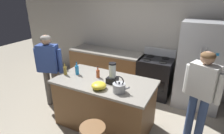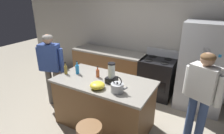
{
  "view_description": "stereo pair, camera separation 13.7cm",
  "coord_description": "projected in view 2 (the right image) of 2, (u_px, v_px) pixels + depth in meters",
  "views": [
    {
      "loc": [
        1.45,
        -2.52,
        2.35
      ],
      "look_at": [
        0.0,
        0.3,
        1.07
      ],
      "focal_mm": 29.67,
      "sensor_mm": 36.0,
      "label": 1
    },
    {
      "loc": [
        1.57,
        -2.45,
        2.35
      ],
      "look_at": [
        0.0,
        0.3,
        1.07
      ],
      "focal_mm": 29.67,
      "sensor_mm": 36.0,
      "label": 2
    }
  ],
  "objects": [
    {
      "name": "back_counter_run",
      "position": [
        109.0,
        67.0,
        5.02
      ],
      "size": [
        2.0,
        0.64,
        0.92
      ],
      "color": "brown",
      "rests_on": "ground_plane"
    },
    {
      "name": "bar_stool",
      "position": [
        89.0,
        134.0,
        2.59
      ],
      "size": [
        0.36,
        0.36,
        0.64
      ],
      "color": "brown",
      "rests_on": "ground_plane"
    },
    {
      "name": "person_by_sink_right",
      "position": [
        201.0,
        91.0,
        2.82
      ],
      "size": [
        0.58,
        0.35,
        1.56
      ],
      "color": "#384C7A",
      "rests_on": "ground_plane"
    },
    {
      "name": "bottle_cooking_sauce",
      "position": [
        98.0,
        73.0,
        3.34
      ],
      "size": [
        0.06,
        0.06,
        0.22
      ],
      "color": "#B24C26",
      "rests_on": "kitchen_island"
    },
    {
      "name": "refrigerator",
      "position": [
        203.0,
        68.0,
        3.77
      ],
      "size": [
        0.9,
        0.73,
        1.84
      ],
      "color": "#B7BABF",
      "rests_on": "ground_plane"
    },
    {
      "name": "bottle_soda",
      "position": [
        77.0,
        69.0,
        3.47
      ],
      "size": [
        0.07,
        0.07,
        0.26
      ],
      "color": "#268CD8",
      "rests_on": "kitchen_island"
    },
    {
      "name": "person_by_island_left",
      "position": [
        51.0,
        64.0,
        3.89
      ],
      "size": [
        0.59,
        0.34,
        1.58
      ],
      "color": "#66605B",
      "rests_on": "ground_plane"
    },
    {
      "name": "tea_kettle",
      "position": [
        117.0,
        87.0,
        2.84
      ],
      "size": [
        0.28,
        0.2,
        0.27
      ],
      "color": "#B7BABF",
      "rests_on": "kitchen_island"
    },
    {
      "name": "back_wall",
      "position": [
        144.0,
        35.0,
        4.64
      ],
      "size": [
        8.0,
        0.1,
        2.7
      ],
      "primitive_type": "cube",
      "color": "#BCB7AD",
      "rests_on": "ground_plane"
    },
    {
      "name": "ground_plane",
      "position": [
        104.0,
        123.0,
        3.58
      ],
      "size": [
        14.0,
        14.0,
        0.0
      ],
      "primitive_type": "plane",
      "color": "#B2A893"
    },
    {
      "name": "stove_range",
      "position": [
        157.0,
        78.0,
        4.39
      ],
      "size": [
        0.76,
        0.65,
        1.1
      ],
      "color": "black",
      "rests_on": "ground_plane"
    },
    {
      "name": "kitchen_island",
      "position": [
        104.0,
        103.0,
        3.4
      ],
      "size": [
        1.75,
        0.93,
        0.92
      ],
      "color": "brown",
      "rests_on": "ground_plane"
    },
    {
      "name": "bottle_vinegar",
      "position": [
        66.0,
        70.0,
        3.47
      ],
      "size": [
        0.06,
        0.06,
        0.24
      ],
      "color": "olive",
      "rests_on": "kitchen_island"
    },
    {
      "name": "blender_appliance",
      "position": [
        112.0,
        74.0,
        3.1
      ],
      "size": [
        0.17,
        0.17,
        0.36
      ],
      "color": "black",
      "rests_on": "kitchen_island"
    },
    {
      "name": "mixing_bowl",
      "position": [
        97.0,
        85.0,
        2.95
      ],
      "size": [
        0.24,
        0.24,
        0.11
      ],
      "primitive_type": "ellipsoid",
      "color": "yellow",
      "rests_on": "kitchen_island"
    }
  ]
}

